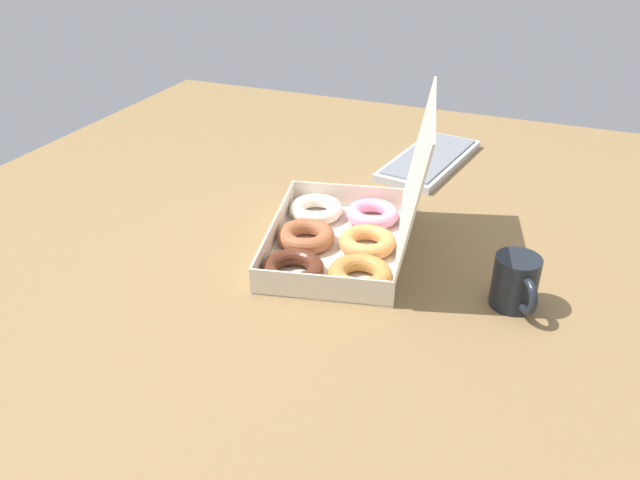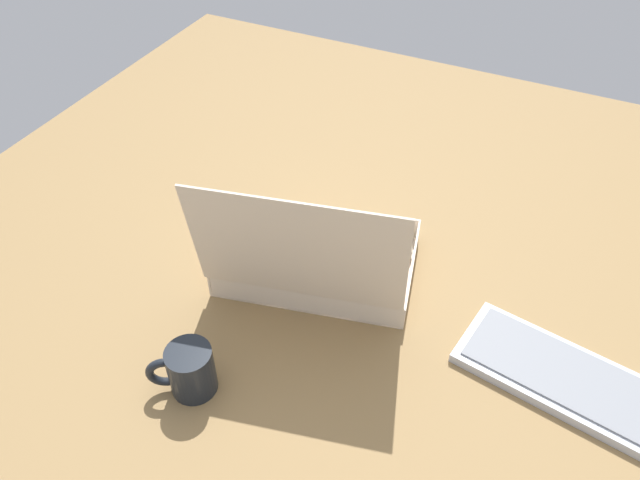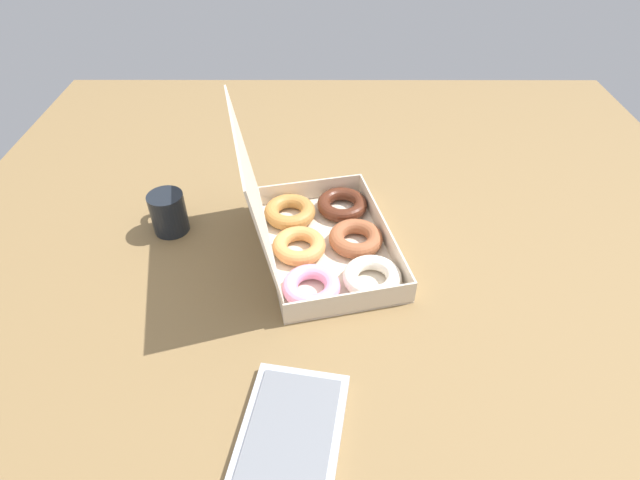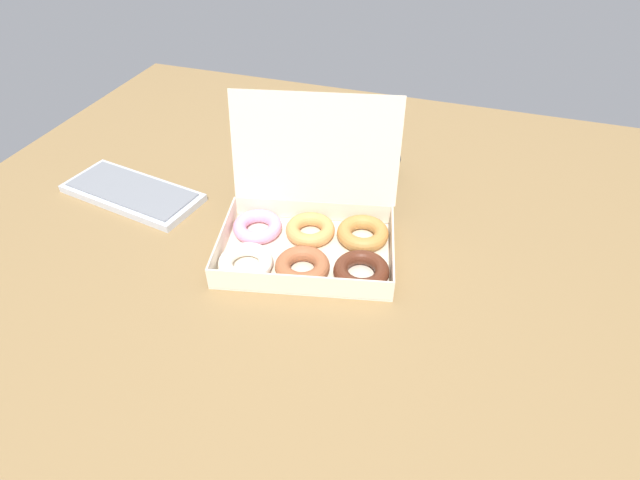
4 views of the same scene
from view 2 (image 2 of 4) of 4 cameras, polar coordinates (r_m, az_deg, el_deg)
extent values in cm
cube|color=olive|center=(126.47, 1.71, -2.10)|extent=(180.00, 180.00, 2.00)
cube|color=beige|center=(124.21, -0.08, -2.33)|extent=(41.36, 32.27, 0.40)
cube|color=beige|center=(120.78, 8.38, -2.79)|extent=(5.82, 24.31, 4.87)
cube|color=beige|center=(126.56, -8.14, -0.16)|extent=(5.82, 24.31, 4.87)
cube|color=beige|center=(131.16, 1.11, 2.18)|extent=(35.25, 8.27, 4.87)
cube|color=beige|center=(114.17, -1.45, -5.64)|extent=(35.25, 8.27, 4.87)
cube|color=beige|center=(102.04, -1.91, -1.12)|extent=(36.95, 12.55, 24.53)
torus|color=white|center=(125.91, 5.88, -0.73)|extent=(15.04, 15.04, 2.99)
torus|color=#9D5835|center=(127.18, 0.60, 0.09)|extent=(15.18, 15.18, 3.26)
torus|color=#512617|center=(129.63, -4.66, 0.91)|extent=(16.26, 16.26, 3.04)
torus|color=pink|center=(117.50, 4.95, -4.66)|extent=(14.98, 14.98, 3.01)
torus|color=#DA904E|center=(118.84, -0.79, -3.75)|extent=(15.33, 15.33, 3.12)
torus|color=#B57C3C|center=(121.43, -6.19, -2.79)|extent=(15.62, 15.62, 3.29)
cube|color=#B7BCC6|center=(113.74, 21.48, -11.70)|extent=(37.29, 20.42, 1.80)
cube|color=gray|center=(112.90, 21.62, -11.37)|extent=(34.11, 17.63, 0.40)
cylinder|color=black|center=(104.69, -11.67, -11.57)|extent=(7.61, 7.61, 9.18)
torus|color=black|center=(105.34, -13.91, -11.66)|extent=(6.28, 4.55, 6.51)
cylinder|color=black|center=(102.36, -11.90, -10.61)|extent=(6.70, 6.70, 0.55)
camera|label=1|loc=(1.45, -49.82, 18.74)|focal=35.00mm
camera|label=3|loc=(0.89, 54.19, 14.52)|focal=28.00mm
camera|label=4|loc=(1.69, 3.06, 37.35)|focal=28.00mm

